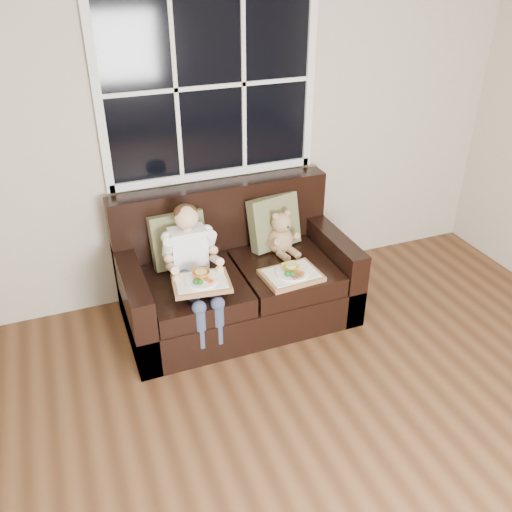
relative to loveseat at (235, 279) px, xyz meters
name	(u,v)px	position (x,y,z in m)	size (l,w,h in m)	color
room_walls	(476,249)	(0.23, -2.02, 1.28)	(4.52, 5.02, 2.71)	#BFB59E
window_back	(210,86)	(0.00, 0.46, 1.34)	(1.62, 0.04, 1.37)	black
loveseat	(235,279)	(0.00, 0.00, 0.00)	(1.70, 0.92, 0.96)	black
pillow_left	(178,240)	(-0.38, 0.15, 0.34)	(0.41, 0.21, 0.41)	#696541
pillow_right	(274,222)	(0.38, 0.15, 0.35)	(0.44, 0.27, 0.42)	#696541
child	(192,258)	(-0.35, -0.12, 0.33)	(0.37, 0.59, 0.84)	white
teddy_bear	(281,235)	(0.39, 0.04, 0.28)	(0.23, 0.28, 0.36)	tan
tray_left	(201,282)	(-0.35, -0.34, 0.26)	(0.41, 0.34, 0.09)	olive
tray_right	(291,274)	(0.31, -0.33, 0.17)	(0.43, 0.34, 0.09)	olive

